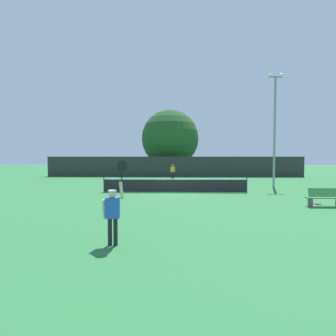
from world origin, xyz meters
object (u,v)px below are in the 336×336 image
at_px(spare_racket, 316,204).
at_px(large_tree, 170,139).
at_px(parked_car_near, 117,168).
at_px(player_serving, 113,209).
at_px(tennis_ball, 138,195).
at_px(player_receiving, 173,170).
at_px(light_pole, 275,124).
at_px(parked_car_mid, 215,168).
at_px(courtside_bench, 325,197).

height_order(spare_racket, large_tree, large_tree).
xyz_separation_m(spare_racket, parked_car_near, (-15.73, 23.77, 0.76)).
height_order(player_serving, parked_car_near, player_serving).
distance_m(tennis_ball, spare_racket, 10.38).
bearing_deg(player_receiving, tennis_ball, 79.30).
height_order(light_pole, parked_car_mid, light_pole).
relative_size(player_serving, parked_car_mid, 0.55).
height_order(player_receiving, spare_racket, player_receiving).
distance_m(player_serving, large_tree, 31.00).
relative_size(parked_car_near, parked_car_mid, 0.99).
bearing_deg(player_receiving, parked_car_near, -48.06).
distance_m(courtside_bench, parked_car_near, 29.17).
height_order(parked_car_near, parked_car_mid, same).
bearing_deg(tennis_ball, parked_car_mid, 68.33).
distance_m(player_receiving, spare_racket, 16.74).
height_order(player_receiving, parked_car_mid, parked_car_mid).
xyz_separation_m(light_pole, large_tree, (-8.73, 16.39, -0.09)).
xyz_separation_m(spare_racket, courtside_bench, (0.05, -0.76, 0.46)).
bearing_deg(spare_racket, large_tree, 108.75).
bearing_deg(tennis_ball, light_pole, 23.50).
distance_m(player_serving, parked_car_near, 31.19).
distance_m(player_receiving, light_pole, 11.80).
relative_size(courtside_bench, parked_car_near, 0.41).
height_order(spare_racket, light_pole, light_pole).
xyz_separation_m(tennis_ball, parked_car_near, (-5.79, 20.78, 0.74)).
distance_m(player_receiving, parked_car_near, 12.01).
height_order(player_receiving, light_pole, light_pole).
distance_m(courtside_bench, parked_car_mid, 24.84).
relative_size(player_receiving, courtside_bench, 0.90).
bearing_deg(parked_car_mid, courtside_bench, -78.53).
distance_m(spare_racket, parked_car_mid, 24.09).
bearing_deg(light_pole, parked_car_near, 135.22).
xyz_separation_m(player_receiving, courtside_bench, (7.75, -15.59, -0.51)).
height_order(tennis_ball, courtside_bench, courtside_bench).
bearing_deg(parked_car_near, player_receiving, -53.11).
xyz_separation_m(light_pole, parked_car_near, (-16.32, 16.20, -4.39)).
relative_size(light_pole, parked_car_mid, 2.08).
relative_size(spare_racket, courtside_bench, 0.29).
distance_m(tennis_ball, light_pole, 12.58).
bearing_deg(player_serving, large_tree, 87.83).
xyz_separation_m(courtside_bench, parked_car_near, (-15.78, 24.53, 0.30)).
bearing_deg(player_serving, light_pole, 55.38).
relative_size(spare_racket, parked_car_near, 0.12).
distance_m(spare_racket, light_pole, 9.17).
distance_m(player_serving, player_receiving, 21.65).
height_order(spare_racket, courtside_bench, courtside_bench).
bearing_deg(player_serving, parked_car_near, 101.91).
xyz_separation_m(courtside_bench, parked_car_mid, (-1.63, 24.79, 0.30)).
relative_size(spare_racket, light_pole, 0.06).
distance_m(large_tree, parked_car_mid, 7.83).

